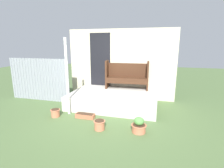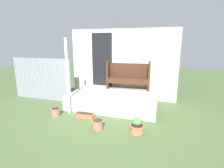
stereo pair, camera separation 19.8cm
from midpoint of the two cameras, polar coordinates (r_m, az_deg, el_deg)
The scene contains 10 objects.
ground_plane at distance 5.20m, azimuth -3.65°, elevation -10.41°, with size 24.00×24.00×0.00m, color #516B3D.
porch_slab at distance 5.94m, azimuth -0.36°, elevation -5.01°, with size 2.85×1.87×0.45m.
house_wall at distance 6.63m, azimuth 1.54°, elevation 6.48°, with size 4.05×0.08×2.60m.
fence_corrugated at distance 6.97m, azimuth -23.47°, elevation 1.31°, with size 2.43×0.05×1.55m.
support_post at distance 5.22m, azimuth -15.51°, elevation 2.09°, with size 0.07×0.07×2.23m.
bench at distance 6.34m, azimuth 4.03°, elevation 3.04°, with size 1.55×0.50×1.02m.
flower_pot_left at distance 5.40m, azimuth -19.03°, elevation -8.81°, with size 0.27×0.27×0.23m.
flower_pot_middle at distance 4.41m, azimuth -5.43°, elevation -13.04°, with size 0.29×0.29×0.24m.
flower_pot_right at distance 4.30m, azimuth 7.42°, elevation -13.36°, with size 0.37×0.37×0.38m.
planter_box_rect at distance 5.12m, azimuth -9.87°, elevation -10.18°, with size 0.55×0.19×0.13m.
Camera 1 is at (1.46, -4.53, 2.07)m, focal length 28.00 mm.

